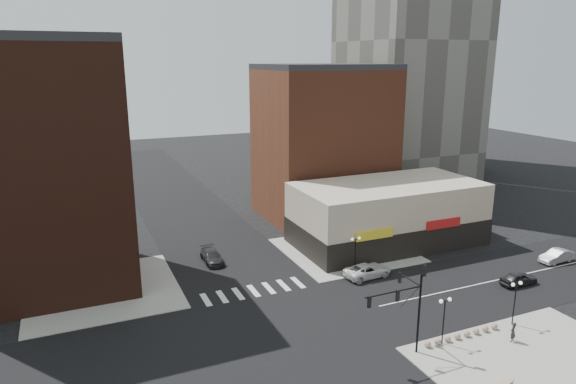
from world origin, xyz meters
TOP-DOWN VIEW (x-y plane):
  - ground at (0.00, 0.00)m, footprint 240.00×240.00m
  - road_ew at (0.00, 0.00)m, footprint 200.00×14.00m
  - road_ns at (0.00, 0.00)m, footprint 14.00×200.00m
  - sidewalk_nw at (-14.50, 14.50)m, footprint 15.00×15.00m
  - sidewalk_ne at (14.50, 14.50)m, footprint 15.00×15.00m
  - sidewalk_se at (16.00, -14.00)m, footprint 18.00×14.00m
  - building_nw at (-19.00, 18.50)m, footprint 16.00×15.00m
  - building_ne_midrise at (19.00, 29.50)m, footprint 18.00×15.00m
  - building_ne_row at (21.00, 15.00)m, footprint 24.20×12.20m
  - traffic_signal at (7.24, -7.83)m, footprint 5.59×3.09m
  - street_lamp_se_a at (11.00, -8.00)m, footprint 1.22×0.32m
  - street_lamp_se_b at (19.00, -8.00)m, footprint 1.22×0.32m
  - street_lamp_ne at (12.00, 8.00)m, footprint 1.22×0.32m
  - bollard_row at (13.17, -8.00)m, footprint 7.92×0.57m
  - white_suv at (12.73, 6.50)m, footprint 5.64×2.95m
  - dark_sedan_east at (26.46, -1.78)m, footprint 4.28×1.75m
  - silver_sedan at (35.72, 1.11)m, footprint 4.65×1.82m
  - dark_sedan_north at (-1.95, 17.59)m, footprint 2.04×4.99m
  - pedestrian at (16.72, -10.14)m, footprint 0.75×0.62m

SIDE VIEW (x-z plane):
  - ground at x=0.00m, z-range 0.00..0.00m
  - road_ew at x=0.00m, z-range 0.00..0.02m
  - road_ns at x=0.00m, z-range 0.00..0.02m
  - sidewalk_nw at x=-14.50m, z-range 0.00..0.12m
  - sidewalk_ne at x=14.50m, z-range 0.00..0.12m
  - sidewalk_se at x=16.00m, z-range 0.00..0.12m
  - bollard_row at x=13.17m, z-range 0.12..0.69m
  - dark_sedan_north at x=-1.95m, z-range 0.00..1.45m
  - dark_sedan_east at x=26.46m, z-range 0.00..1.45m
  - silver_sedan at x=35.72m, z-range 0.00..1.51m
  - white_suv at x=12.73m, z-range 0.00..1.52m
  - pedestrian at x=16.72m, z-range 0.12..1.89m
  - street_lamp_se_a at x=11.00m, z-range 1.21..5.37m
  - street_lamp_se_b at x=19.00m, z-range 1.21..5.37m
  - street_lamp_ne at x=12.00m, z-range 1.21..5.37m
  - building_ne_row at x=21.00m, z-range -0.70..7.30m
  - traffic_signal at x=7.24m, z-range 1.07..8.85m
  - building_ne_midrise at x=19.00m, z-range 0.00..22.00m
  - building_nw at x=-19.00m, z-range 0.00..25.00m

